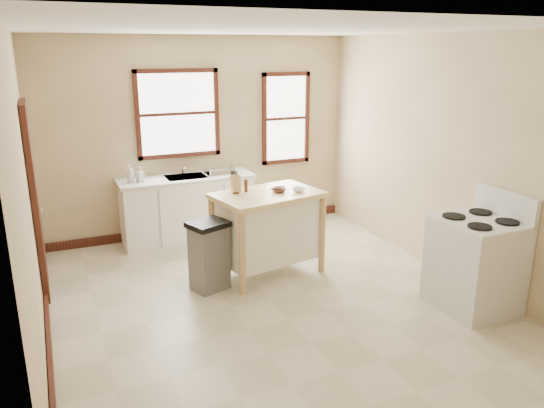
{
  "coord_description": "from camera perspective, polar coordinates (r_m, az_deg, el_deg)",
  "views": [
    {
      "loc": [
        -2.08,
        -4.8,
        2.63
      ],
      "look_at": [
        0.21,
        0.4,
        0.95
      ],
      "focal_mm": 35.0,
      "sensor_mm": 36.0,
      "label": 1
    }
  ],
  "objects": [
    {
      "name": "floor",
      "position": [
        5.85,
        -0.3,
        -10.23
      ],
      "size": [
        5.0,
        5.0,
        0.0
      ],
      "primitive_type": "plane",
      "color": "beige",
      "rests_on": "ground"
    },
    {
      "name": "ceiling",
      "position": [
        5.23,
        -0.34,
        18.34
      ],
      "size": [
        5.0,
        5.0,
        0.0
      ],
      "primitive_type": "plane",
      "rotation": [
        3.14,
        0.0,
        0.0
      ],
      "color": "white",
      "rests_on": "ground"
    },
    {
      "name": "wall_back",
      "position": [
        7.69,
        -7.81,
        7.12
      ],
      "size": [
        4.5,
        0.04,
        2.8
      ],
      "primitive_type": "cube",
      "color": "beige",
      "rests_on": "ground"
    },
    {
      "name": "wall_left",
      "position": [
        4.96,
        -24.94,
        0.53
      ],
      "size": [
        0.04,
        5.0,
        2.8
      ],
      "primitive_type": "cube",
      "color": "beige",
      "rests_on": "ground"
    },
    {
      "name": "wall_right",
      "position": [
        6.58,
        18.05,
        4.89
      ],
      "size": [
        0.04,
        5.0,
        2.8
      ],
      "primitive_type": "cube",
      "color": "beige",
      "rests_on": "ground"
    },
    {
      "name": "window_main",
      "position": [
        7.54,
        -10.09,
        9.53
      ],
      "size": [
        1.17,
        0.06,
        1.22
      ],
      "primitive_type": null,
      "color": "black",
      "rests_on": "wall_back"
    },
    {
      "name": "window_side",
      "position": [
        8.11,
        1.48,
        9.18
      ],
      "size": [
        0.77,
        0.06,
        1.37
      ],
      "primitive_type": null,
      "color": "black",
      "rests_on": "wall_back"
    },
    {
      "name": "door_left",
      "position": [
        6.3,
        -24.14,
        0.48
      ],
      "size": [
        0.06,
        0.9,
        2.1
      ],
      "primitive_type": "cube",
      "color": "black",
      "rests_on": "ground"
    },
    {
      "name": "baseboard_back",
      "position": [
        7.98,
        -7.38,
        -2.44
      ],
      "size": [
        4.5,
        0.04,
        0.12
      ],
      "primitive_type": "cube",
      "color": "black",
      "rests_on": "ground"
    },
    {
      "name": "baseboard_left",
      "position": [
        5.44,
        -22.88,
        -13.12
      ],
      "size": [
        0.04,
        5.0,
        0.12
      ],
      "primitive_type": "cube",
      "color": "black",
      "rests_on": "ground"
    },
    {
      "name": "sink_counter",
      "position": [
        7.54,
        -9.08,
        -0.46
      ],
      "size": [
        1.86,
        0.62,
        0.92
      ],
      "primitive_type": null,
      "color": "white",
      "rests_on": "ground"
    },
    {
      "name": "faucet",
      "position": [
        7.56,
        -9.63,
        4.04
      ],
      "size": [
        0.03,
        0.03,
        0.22
      ],
      "primitive_type": "cylinder",
      "color": "silver",
      "rests_on": "sink_counter"
    },
    {
      "name": "soap_bottle_a",
      "position": [
        7.23,
        -15.01,
        3.2
      ],
      "size": [
        0.12,
        0.12,
        0.23
      ],
      "primitive_type": "imported",
      "rotation": [
        0.0,
        0.0,
        -0.39
      ],
      "color": "#B2B2B2",
      "rests_on": "sink_counter"
    },
    {
      "name": "soap_bottle_b",
      "position": [
        7.22,
        -14.02,
        3.1
      ],
      "size": [
        0.12,
        0.12,
        0.2
      ],
      "primitive_type": "imported",
      "rotation": [
        0.0,
        0.0,
        0.36
      ],
      "color": "#B2B2B2",
      "rests_on": "sink_counter"
    },
    {
      "name": "dish_rack",
      "position": [
        7.49,
        -5.6,
        3.59
      ],
      "size": [
        0.44,
        0.36,
        0.1
      ],
      "primitive_type": null,
      "rotation": [
        0.0,
        0.0,
        0.18
      ],
      "color": "silver",
      "rests_on": "sink_counter"
    },
    {
      "name": "kitchen_island",
      "position": [
        6.33,
        -0.48,
        -3.18
      ],
      "size": [
        1.35,
        0.99,
        1.0
      ],
      "primitive_type": null,
      "rotation": [
        0.0,
        0.0,
        0.19
      ],
      "color": "#F9D492",
      "rests_on": "ground"
    },
    {
      "name": "knife_block",
      "position": [
        6.17,
        -3.96,
        2.11
      ],
      "size": [
        0.1,
        0.1,
        0.2
      ],
      "primitive_type": null,
      "rotation": [
        0.0,
        0.0,
        0.01
      ],
      "color": "tan",
      "rests_on": "kitchen_island"
    },
    {
      "name": "pepper_grinder",
      "position": [
        6.21,
        -2.83,
        1.98
      ],
      "size": [
        0.06,
        0.06,
        0.15
      ],
      "primitive_type": "cylinder",
      "rotation": [
        0.0,
        0.0,
        0.32
      ],
      "color": "#422312",
      "rests_on": "kitchen_island"
    },
    {
      "name": "bowl_a",
      "position": [
        6.21,
        0.71,
        1.49
      ],
      "size": [
        0.2,
        0.2,
        0.04
      ],
      "primitive_type": "imported",
      "rotation": [
        0.0,
        0.0,
        0.16
      ],
      "color": "brown",
      "rests_on": "kitchen_island"
    },
    {
      "name": "bowl_b",
      "position": [
        6.29,
        0.81,
        1.65
      ],
      "size": [
        0.2,
        0.2,
        0.04
      ],
      "primitive_type": "imported",
      "rotation": [
        0.0,
        0.0,
        1.13
      ],
      "color": "brown",
      "rests_on": "kitchen_island"
    },
    {
      "name": "bowl_c",
      "position": [
        6.23,
        2.89,
        1.53
      ],
      "size": [
        0.17,
        0.17,
        0.05
      ],
      "primitive_type": "imported",
      "rotation": [
        0.0,
        0.0,
        -0.17
      ],
      "color": "white",
      "rests_on": "kitchen_island"
    },
    {
      "name": "trash_bin",
      "position": [
        5.98,
        -6.78,
        -5.54
      ],
      "size": [
        0.5,
        0.46,
        0.8
      ],
      "primitive_type": null,
      "rotation": [
        0.0,
        0.0,
        0.34
      ],
      "color": "#5B5B59",
      "rests_on": "ground"
    },
    {
      "name": "gas_stove",
      "position": [
        5.84,
        21.12,
        -4.84
      ],
      "size": [
        0.77,
        0.79,
        1.23
      ],
      "primitive_type": null,
      "color": "silver",
      "rests_on": "ground"
    }
  ]
}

